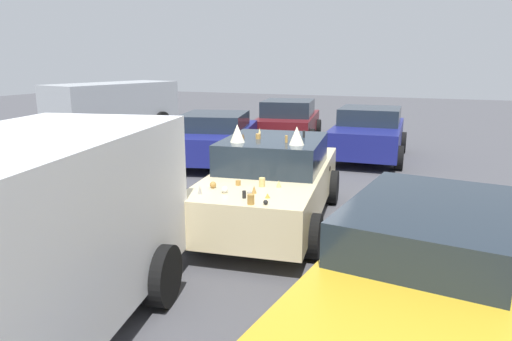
# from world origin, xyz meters

# --- Properties ---
(ground_plane) EXTENTS (60.00, 60.00, 0.00)m
(ground_plane) POSITION_xyz_m (0.00, 0.00, 0.00)
(ground_plane) COLOR #47474C
(art_car_decorated) EXTENTS (4.57, 2.43, 1.77)m
(art_car_decorated) POSITION_xyz_m (0.02, 0.00, 0.74)
(art_car_decorated) COLOR beige
(art_car_decorated) RESTS_ON ground
(parked_van_behind_right) EXTENTS (5.52, 3.07, 1.92)m
(parked_van_behind_right) POSITION_xyz_m (7.74, 9.41, 1.09)
(parked_van_behind_right) COLOR #9EA3A8
(parked_van_behind_right) RESTS_ON ground
(parked_sedan_near_right) EXTENTS (4.24, 2.72, 1.37)m
(parked_sedan_near_right) POSITION_xyz_m (4.09, 3.13, 0.70)
(parked_sedan_near_right) COLOR navy
(parked_sedan_near_right) RESTS_ON ground
(parked_sedan_row_back_far) EXTENTS (4.30, 2.54, 1.42)m
(parked_sedan_row_back_far) POSITION_xyz_m (8.33, 2.35, 0.71)
(parked_sedan_row_back_far) COLOR #5B1419
(parked_sedan_row_back_far) RESTS_ON ground
(parked_sedan_behind_left) EXTENTS (4.04, 2.21, 1.45)m
(parked_sedan_behind_left) POSITION_xyz_m (6.19, -0.75, 0.73)
(parked_sedan_behind_left) COLOR navy
(parked_sedan_behind_left) RESTS_ON ground
(parked_sedan_near_left) EXTENTS (4.73, 2.39, 1.36)m
(parked_sedan_near_left) POSITION_xyz_m (-2.74, -2.57, 0.71)
(parked_sedan_near_left) COLOR gold
(parked_sedan_near_left) RESTS_ON ground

